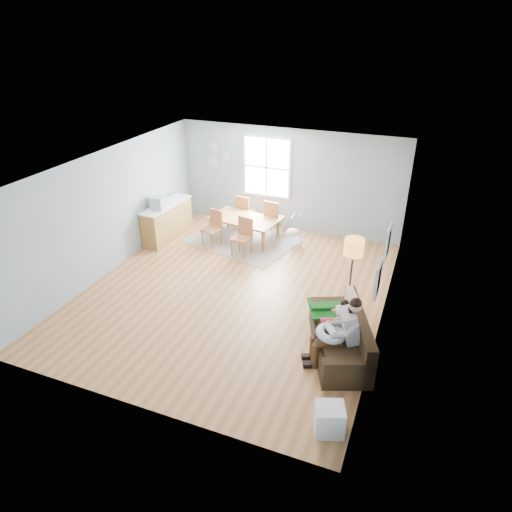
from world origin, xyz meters
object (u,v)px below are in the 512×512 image
at_px(monitor, 158,203).
at_px(dining_table, 244,229).
at_px(floor_lamp, 353,254).
at_px(chair_sw, 213,226).
at_px(chair_nw, 244,209).
at_px(chair_ne, 273,216).
at_px(baby_swing, 293,231).
at_px(counter, 167,221).
at_px(toddler, 338,315).
at_px(chair_se, 243,234).
at_px(father, 340,330).
at_px(storage_cube, 329,419).
at_px(sofa, 342,339).

bearing_deg(monitor, dining_table, 25.34).
distance_m(floor_lamp, chair_sw, 4.41).
xyz_separation_m(chair_nw, chair_ne, (0.90, -0.22, 0.04)).
distance_m(dining_table, baby_swing, 1.26).
bearing_deg(chair_sw, chair_ne, 40.39).
distance_m(dining_table, counter, 1.99).
height_order(counter, monitor, monitor).
distance_m(toddler, chair_sw, 4.72).
xyz_separation_m(chair_sw, chair_nw, (0.31, 1.25, 0.01)).
xyz_separation_m(chair_se, baby_swing, (0.94, 0.95, -0.17)).
distance_m(father, chair_sw, 5.09).
relative_size(chair_nw, baby_swing, 1.15).
height_order(storage_cube, baby_swing, baby_swing).
bearing_deg(chair_se, monitor, -175.61).
bearing_deg(monitor, chair_nw, 45.43).
xyz_separation_m(chair_sw, counter, (-1.30, -0.07, -0.05)).
bearing_deg(counter, toddler, -28.65).
bearing_deg(chair_se, dining_table, 112.21).
xyz_separation_m(father, chair_ne, (-2.69, 4.30, -0.10)).
bearing_deg(chair_sw, sofa, -37.32).
relative_size(chair_sw, chair_ne, 0.93).
distance_m(storage_cube, counter, 7.14).
height_order(storage_cube, counter, counter).
distance_m(chair_se, chair_nw, 1.58).
bearing_deg(chair_ne, monitor, -150.69).
distance_m(sofa, counter, 5.96).
xyz_separation_m(toddler, counter, (-5.07, 2.77, -0.17)).
xyz_separation_m(father, chair_sw, (-3.89, 3.27, -0.15)).
height_order(dining_table, counter, counter).
height_order(dining_table, chair_se, chair_se).
height_order(storage_cube, chair_sw, chair_sw).
relative_size(floor_lamp, chair_se, 1.85).
relative_size(dining_table, chair_ne, 1.74).
bearing_deg(chair_se, toddler, -42.37).
relative_size(father, baby_swing, 1.55).
relative_size(dining_table, chair_se, 1.85).
bearing_deg(chair_sw, father, -40.03).
relative_size(toddler, monitor, 2.26).
height_order(floor_lamp, dining_table, floor_lamp).
bearing_deg(dining_table, counter, -153.81).
bearing_deg(floor_lamp, baby_swing, 125.06).
bearing_deg(father, counter, 148.31).
relative_size(sofa, chair_sw, 2.23).
relative_size(chair_ne, baby_swing, 1.22).
distance_m(sofa, monitor, 5.88).
height_order(chair_sw, baby_swing, chair_sw).
height_order(sofa, father, father).
relative_size(father, toddler, 1.68).
bearing_deg(baby_swing, chair_nw, 161.54).
height_order(father, monitor, father).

